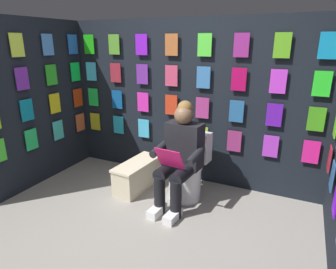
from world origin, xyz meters
The scene contains 6 objects.
ground_plane centered at (0.00, 0.00, 0.00)m, with size 30.00×30.00×0.00m, color gray.
display_wall_back centered at (0.00, -1.71, 1.04)m, with size 3.50×0.14×2.08m.
display_wall_right centered at (1.75, -0.83, 1.04)m, with size 0.14×1.66×2.08m.
toilet centered at (-0.20, -1.21, 0.33)m, with size 0.42×0.57×0.77m.
person_reading centered at (-0.18, -0.99, 0.60)m, with size 0.55×0.71×1.19m.
comic_longbox_near centered at (0.44, -1.11, 0.18)m, with size 0.35×0.75×0.35m.
Camera 1 is at (-1.33, 1.73, 1.80)m, focal length 30.78 mm.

